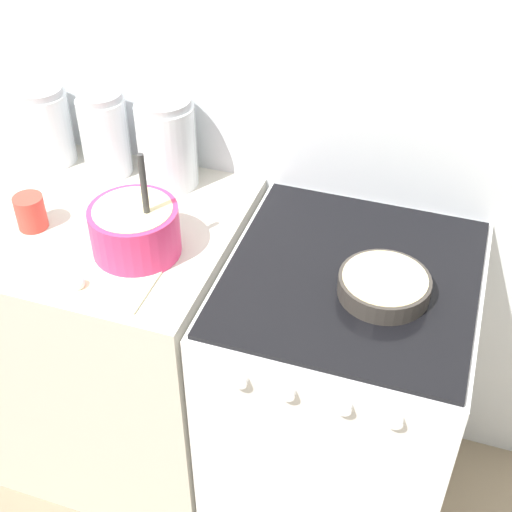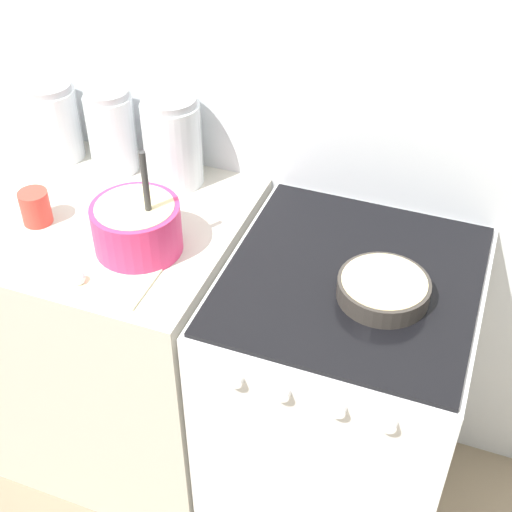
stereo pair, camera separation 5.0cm
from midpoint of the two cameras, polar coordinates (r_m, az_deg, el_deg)
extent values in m
cube|color=silver|center=(1.98, 0.39, 13.18)|extent=(4.53, 0.05, 2.40)
cube|color=beige|center=(2.28, -11.79, -6.53)|extent=(0.76, 0.67, 0.93)
cube|color=silver|center=(2.10, 5.92, -11.19)|extent=(0.63, 0.67, 0.91)
cube|color=black|center=(1.77, 6.90, -1.59)|extent=(0.61, 0.65, 0.01)
cylinder|color=white|center=(1.62, -2.23, -9.91)|extent=(0.04, 0.02, 0.04)
cylinder|color=white|center=(1.60, 1.57, -10.88)|extent=(0.04, 0.02, 0.04)
cylinder|color=white|center=(1.58, 6.07, -11.94)|extent=(0.04, 0.02, 0.04)
cylinder|color=white|center=(1.57, 10.09, -12.83)|extent=(0.04, 0.02, 0.04)
cylinder|color=#E0336B|center=(1.81, -10.42, 1.99)|extent=(0.22, 0.22, 0.13)
cylinder|color=beige|center=(1.79, -10.54, 2.79)|extent=(0.20, 0.20, 0.07)
cylinder|color=#333333|center=(1.74, -9.62, 4.15)|extent=(0.02, 0.02, 0.27)
cylinder|color=#38332D|center=(1.71, 9.38, -2.39)|extent=(0.22, 0.22, 0.05)
cylinder|color=beige|center=(1.70, 9.40, -2.24)|extent=(0.20, 0.20, 0.04)
cylinder|color=silver|center=(2.23, -17.08, 9.76)|extent=(0.15, 0.15, 0.22)
cylinder|color=red|center=(2.25, -16.87, 8.81)|extent=(0.13, 0.13, 0.13)
cylinder|color=#B2B2B7|center=(2.17, -17.67, 12.46)|extent=(0.14, 0.14, 0.02)
cylinder|color=silver|center=(2.12, -12.66, 9.32)|extent=(0.14, 0.14, 0.23)
cylinder|color=white|center=(2.15, -12.49, 8.25)|extent=(0.12, 0.12, 0.14)
cylinder|color=#B2B2B7|center=(2.07, -13.15, 12.33)|extent=(0.12, 0.12, 0.02)
cylinder|color=silver|center=(2.04, -7.83, 8.75)|extent=(0.17, 0.17, 0.24)
cylinder|color=tan|center=(2.06, -7.71, 7.58)|extent=(0.15, 0.15, 0.15)
cylinder|color=#B2B2B7|center=(1.97, -8.17, 12.04)|extent=(0.15, 0.15, 0.02)
cylinder|color=#CC3F33|center=(1.98, -18.28, 3.35)|extent=(0.08, 0.08, 0.09)
cube|color=beige|center=(1.80, -11.75, -1.02)|extent=(0.22, 0.27, 0.01)
cylinder|color=white|center=(1.79, -16.35, -2.00)|extent=(0.09, 0.01, 0.01)
sphere|color=white|center=(1.76, -14.89, -2.10)|extent=(0.04, 0.04, 0.04)
camera|label=1|loc=(0.03, -90.83, -0.68)|focal=50.00mm
camera|label=2|loc=(0.03, 89.17, 0.68)|focal=50.00mm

